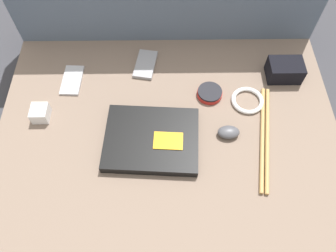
{
  "coord_description": "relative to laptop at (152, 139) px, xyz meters",
  "views": [
    {
      "loc": [
        -0.01,
        -0.53,
        1.04
      ],
      "look_at": [
        0.0,
        0.0,
        0.15
      ],
      "focal_mm": 35.0,
      "sensor_mm": 36.0,
      "label": 1
    }
  ],
  "objects": [
    {
      "name": "laptop",
      "position": [
        0.0,
        0.0,
        0.0
      ],
      "size": [
        0.3,
        0.24,
        0.03
      ],
      "rotation": [
        0.0,
        0.0,
        -0.06
      ],
      "color": "black",
      "rests_on": "couch_seat"
    },
    {
      "name": "charger_brick",
      "position": [
        -0.36,
        0.1,
        0.01
      ],
      "size": [
        0.05,
        0.06,
        0.04
      ],
      "color": "silver",
      "rests_on": "couch_seat"
    },
    {
      "name": "phone_black",
      "position": [
        -0.28,
        0.25,
        -0.01
      ],
      "size": [
        0.07,
        0.13,
        0.01
      ],
      "rotation": [
        0.0,
        0.0,
        -0.05
      ],
      "color": "#B7B7BC",
      "rests_on": "couch_seat"
    },
    {
      "name": "cable_coil",
      "position": [
        0.32,
        0.15,
        -0.01
      ],
      "size": [
        0.11,
        0.11,
        0.01
      ],
      "color": "white",
      "rests_on": "couch_seat"
    },
    {
      "name": "camera_pouch",
      "position": [
        0.46,
        0.26,
        0.02
      ],
      "size": [
        0.12,
        0.08,
        0.07
      ],
      "color": "black",
      "rests_on": "couch_seat"
    },
    {
      "name": "ground_plane",
      "position": [
        0.05,
        0.05,
        -0.15
      ],
      "size": [
        8.0,
        8.0,
        0.0
      ],
      "primitive_type": "plane",
      "color": "#38383D"
    },
    {
      "name": "phone_silver",
      "position": [
        -0.03,
        0.32,
        -0.01
      ],
      "size": [
        0.09,
        0.14,
        0.01
      ],
      "rotation": [
        0.0,
        0.0,
        -0.17
      ],
      "color": "#99999E",
      "rests_on": "couch_seat"
    },
    {
      "name": "couch_seat",
      "position": [
        0.05,
        0.05,
        -0.08
      ],
      "size": [
        1.1,
        0.8,
        0.13
      ],
      "color": "#7A6656",
      "rests_on": "ground_plane"
    },
    {
      "name": "computer_mouse",
      "position": [
        0.24,
        0.02,
        -0.0
      ],
      "size": [
        0.07,
        0.05,
        0.03
      ],
      "rotation": [
        0.0,
        0.0,
        0.02
      ],
      "color": "#4C4C51",
      "rests_on": "couch_seat"
    },
    {
      "name": "speaker_puck",
      "position": [
        0.2,
        0.18,
        -0.0
      ],
      "size": [
        0.09,
        0.09,
        0.02
      ],
      "color": "red",
      "rests_on": "couch_seat"
    },
    {
      "name": "drumstick_pair",
      "position": [
        0.36,
        0.01,
        -0.01
      ],
      "size": [
        0.09,
        0.38,
        0.01
      ],
      "rotation": [
        0.0,
        0.0,
        -0.17
      ],
      "color": "tan",
      "rests_on": "couch_seat"
    }
  ]
}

